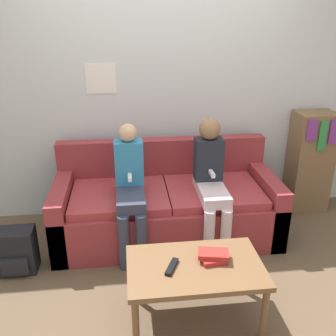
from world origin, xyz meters
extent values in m
plane|color=brown|center=(0.00, 0.00, 0.00)|extent=(10.00, 10.00, 0.00)
cube|color=silver|center=(0.00, 1.08, 1.30)|extent=(8.00, 0.06, 2.60)
cube|color=white|center=(-0.55, 1.04, 1.37)|extent=(0.28, 0.00, 0.27)
cube|color=maroon|center=(0.00, 0.51, 0.20)|extent=(1.99, 0.87, 0.41)
cube|color=maroon|center=(0.00, 0.88, 0.62)|extent=(1.99, 0.14, 0.42)
cube|color=maroon|center=(-0.92, 0.51, 0.28)|extent=(0.14, 0.87, 0.57)
cube|color=maroon|center=(0.92, 0.51, 0.28)|extent=(0.14, 0.87, 0.57)
cube|color=#A1343A|center=(-0.42, 0.48, 0.44)|extent=(0.83, 0.71, 0.07)
cube|color=#A1343A|center=(0.42, 0.48, 0.44)|extent=(0.83, 0.71, 0.07)
cube|color=brown|center=(0.06, -0.54, 0.41)|extent=(0.88, 0.54, 0.04)
cylinder|color=brown|center=(-0.34, -0.77, 0.20)|extent=(0.04, 0.04, 0.40)
cylinder|color=brown|center=(0.46, -0.77, 0.20)|extent=(0.04, 0.04, 0.40)
cylinder|color=brown|center=(-0.34, -0.31, 0.20)|extent=(0.04, 0.04, 0.40)
cylinder|color=brown|center=(0.46, -0.31, 0.20)|extent=(0.04, 0.04, 0.40)
cylinder|color=#33384C|center=(-0.40, 0.05, 0.24)|extent=(0.09, 0.09, 0.48)
cylinder|color=#33384C|center=(-0.26, 0.05, 0.24)|extent=(0.09, 0.09, 0.48)
cube|color=#33384C|center=(-0.33, 0.33, 0.52)|extent=(0.23, 0.53, 0.09)
cube|color=teal|center=(-0.33, 0.48, 0.76)|extent=(0.24, 0.16, 0.38)
sphere|color=tan|center=(-0.33, 0.48, 1.02)|extent=(0.15, 0.15, 0.15)
cube|color=white|center=(-0.33, 0.33, 0.68)|extent=(0.03, 0.12, 0.03)
cylinder|color=silver|center=(0.29, 0.05, 0.24)|extent=(0.09, 0.09, 0.48)
cylinder|color=silver|center=(0.43, 0.05, 0.24)|extent=(0.09, 0.09, 0.48)
cube|color=silver|center=(0.36, 0.33, 0.52)|extent=(0.23, 0.53, 0.09)
cube|color=#1E232D|center=(0.36, 0.48, 0.76)|extent=(0.24, 0.16, 0.37)
sphere|color=#8C6647|center=(0.36, 0.48, 1.03)|extent=(0.18, 0.18, 0.18)
cube|color=white|center=(0.36, 0.33, 0.68)|extent=(0.03, 0.12, 0.03)
cube|color=black|center=(-0.09, -0.56, 0.44)|extent=(0.11, 0.17, 0.02)
cube|color=red|center=(0.19, -0.50, 0.45)|extent=(0.17, 0.16, 0.03)
cube|color=red|center=(0.19, -0.50, 0.48)|extent=(0.22, 0.15, 0.03)
cube|color=brown|center=(1.52, 0.88, 0.52)|extent=(0.39, 0.30, 1.04)
cube|color=#7A3389|center=(1.40, 0.72, 0.91)|extent=(0.09, 0.02, 0.21)
cube|color=#2D8442|center=(1.52, 0.72, 0.85)|extent=(0.08, 0.02, 0.29)
cube|color=#7A3389|center=(1.64, 0.72, 0.89)|extent=(0.11, 0.02, 0.24)
cube|color=black|center=(-1.25, 0.13, 0.19)|extent=(0.29, 0.19, 0.37)
cube|color=black|center=(-1.25, 0.02, 0.11)|extent=(0.21, 0.03, 0.15)
camera|label=1|loc=(-0.35, -2.49, 1.93)|focal=40.00mm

